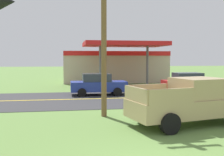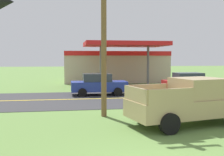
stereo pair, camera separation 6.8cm
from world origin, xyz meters
name	(u,v)px [view 1 (the left image)]	position (x,y,z in m)	size (l,w,h in m)	color
road_asphalt	(100,99)	(0.00, 13.00, 0.01)	(140.00, 8.00, 0.02)	#333335
road_centre_line	(100,99)	(0.00, 13.00, 0.02)	(126.00, 0.20, 0.01)	gold
utility_pole	(104,13)	(-0.50, 7.34, 4.94)	(1.78, 0.26, 9.30)	brown
gas_station	(114,65)	(3.42, 26.76, 1.94)	(12.00, 11.50, 4.40)	beige
pickup_tan_parked_on_lawn	(191,102)	(2.88, 5.13, 0.96)	(5.50, 3.06, 1.96)	tan
car_blue_near_lane	(98,84)	(0.09, 15.00, 0.83)	(4.20, 2.00, 1.64)	#233893
car_red_mid_lane	(189,83)	(7.44, 15.00, 0.83)	(4.20, 2.00, 1.64)	red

